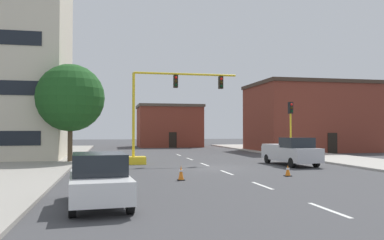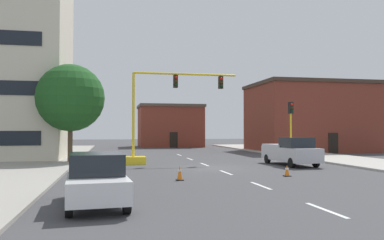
{
  "view_description": "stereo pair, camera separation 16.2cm",
  "coord_description": "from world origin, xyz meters",
  "px_view_note": "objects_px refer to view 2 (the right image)",
  "views": [
    {
      "loc": [
        -6.75,
        -25.22,
        2.52
      ],
      "look_at": [
        -0.36,
        5.28,
        3.31
      ],
      "focal_mm": 36.6,
      "sensor_mm": 36.0,
      "label": 1
    },
    {
      "loc": [
        -6.59,
        -25.25,
        2.52
      ],
      "look_at": [
        -0.36,
        5.28,
        3.31
      ],
      "focal_mm": 36.6,
      "sensor_mm": 36.0,
      "label": 2
    }
  ],
  "objects_px": {
    "traffic_light_pole_right": "(291,118)",
    "traffic_cone_roadside_b": "(180,173)",
    "sedan_white_near_left": "(96,179)",
    "tree_left_near": "(70,98)",
    "traffic_cone_roadside_a": "(287,171)",
    "pickup_truck_silver": "(291,152)",
    "traffic_signal_gantry": "(148,134)"
  },
  "relations": [
    {
      "from": "traffic_light_pole_right",
      "to": "traffic_cone_roadside_b",
      "type": "relative_size",
      "value": 6.37
    },
    {
      "from": "pickup_truck_silver",
      "to": "sedan_white_near_left",
      "type": "distance_m",
      "value": 17.95
    },
    {
      "from": "tree_left_near",
      "to": "traffic_cone_roadside_a",
      "type": "bearing_deg",
      "value": -41.7
    },
    {
      "from": "tree_left_near",
      "to": "sedan_white_near_left",
      "type": "relative_size",
      "value": 1.62
    },
    {
      "from": "traffic_cone_roadside_a",
      "to": "sedan_white_near_left",
      "type": "bearing_deg",
      "value": -146.96
    },
    {
      "from": "tree_left_near",
      "to": "traffic_light_pole_right",
      "type": "bearing_deg",
      "value": -4.39
    },
    {
      "from": "traffic_signal_gantry",
      "to": "pickup_truck_silver",
      "type": "distance_m",
      "value": 10.41
    },
    {
      "from": "traffic_light_pole_right",
      "to": "tree_left_near",
      "type": "xyz_separation_m",
      "value": [
        -17.41,
        1.34,
        1.42
      ]
    },
    {
      "from": "traffic_signal_gantry",
      "to": "tree_left_near",
      "type": "bearing_deg",
      "value": 161.77
    },
    {
      "from": "traffic_light_pole_right",
      "to": "traffic_cone_roadside_b",
      "type": "xyz_separation_m",
      "value": [
        -10.96,
        -10.3,
        -3.16
      ]
    },
    {
      "from": "pickup_truck_silver",
      "to": "traffic_cone_roadside_a",
      "type": "relative_size",
      "value": 8.85
    },
    {
      "from": "sedan_white_near_left",
      "to": "traffic_signal_gantry",
      "type": "bearing_deg",
      "value": 78.64
    },
    {
      "from": "traffic_light_pole_right",
      "to": "sedan_white_near_left",
      "type": "height_order",
      "value": "traffic_light_pole_right"
    },
    {
      "from": "tree_left_near",
      "to": "traffic_cone_roadside_b",
      "type": "height_order",
      "value": "tree_left_near"
    },
    {
      "from": "sedan_white_near_left",
      "to": "traffic_cone_roadside_b",
      "type": "xyz_separation_m",
      "value": [
        3.83,
        5.86,
        -0.52
      ]
    },
    {
      "from": "tree_left_near",
      "to": "traffic_cone_roadside_b",
      "type": "xyz_separation_m",
      "value": [
        6.45,
        -11.64,
        -4.58
      ]
    },
    {
      "from": "sedan_white_near_left",
      "to": "traffic_light_pole_right",
      "type": "bearing_deg",
      "value": 47.54
    },
    {
      "from": "tree_left_near",
      "to": "traffic_cone_roadside_a",
      "type": "height_order",
      "value": "tree_left_near"
    },
    {
      "from": "traffic_light_pole_right",
      "to": "sedan_white_near_left",
      "type": "xyz_separation_m",
      "value": [
        -14.79,
        -16.17,
        -2.64
      ]
    },
    {
      "from": "sedan_white_near_left",
      "to": "pickup_truck_silver",
      "type": "bearing_deg",
      "value": 43.77
    },
    {
      "from": "traffic_cone_roadside_a",
      "to": "traffic_signal_gantry",
      "type": "bearing_deg",
      "value": 126.07
    },
    {
      "from": "pickup_truck_silver",
      "to": "sedan_white_near_left",
      "type": "height_order",
      "value": "pickup_truck_silver"
    },
    {
      "from": "pickup_truck_silver",
      "to": "traffic_cone_roadside_a",
      "type": "distance_m",
      "value": 6.81
    },
    {
      "from": "traffic_signal_gantry",
      "to": "traffic_cone_roadside_a",
      "type": "relative_size",
      "value": 14.09
    },
    {
      "from": "pickup_truck_silver",
      "to": "traffic_cone_roadside_b",
      "type": "bearing_deg",
      "value": -144.33
    },
    {
      "from": "traffic_light_pole_right",
      "to": "traffic_cone_roadside_a",
      "type": "relative_size",
      "value": 7.73
    },
    {
      "from": "traffic_signal_gantry",
      "to": "pickup_truck_silver",
      "type": "bearing_deg",
      "value": -18.01
    },
    {
      "from": "traffic_cone_roadside_a",
      "to": "traffic_cone_roadside_b",
      "type": "relative_size",
      "value": 0.82
    },
    {
      "from": "pickup_truck_silver",
      "to": "traffic_cone_roadside_a",
      "type": "height_order",
      "value": "pickup_truck_silver"
    },
    {
      "from": "traffic_light_pole_right",
      "to": "pickup_truck_silver",
      "type": "relative_size",
      "value": 0.87
    },
    {
      "from": "traffic_signal_gantry",
      "to": "traffic_light_pole_right",
      "type": "bearing_deg",
      "value": 2.74
    },
    {
      "from": "tree_left_near",
      "to": "sedan_white_near_left",
      "type": "xyz_separation_m",
      "value": [
        2.62,
        -17.5,
        -4.06
      ]
    }
  ]
}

